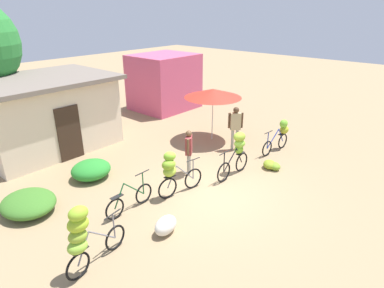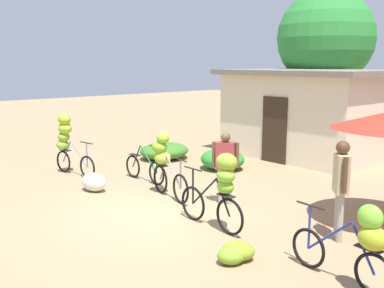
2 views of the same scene
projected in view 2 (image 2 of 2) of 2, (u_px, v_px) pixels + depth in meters
The scene contains 14 objects.
ground_plane at pixel (165, 211), 9.32m from camera, with size 60.00×60.00×0.00m, color #947B58.
building_low at pixel (309, 112), 14.77m from camera, with size 5.21×3.96×2.78m.
tree_behind_building at pixel (326, 38), 16.90m from camera, with size 3.59×3.59×5.70m.
hedge_bush_front_left at pixel (164, 151), 14.37m from camera, with size 1.40×1.60×0.51m, color #3B7226.
hedge_bush_front_right at pixel (222, 159), 12.95m from camera, with size 1.29×1.20×0.59m, color #28832C.
bicycle_leftmost at pixel (66, 138), 12.33m from camera, with size 1.66×0.45×1.65m.
bicycle_near_pile at pixel (144, 168), 11.63m from camera, with size 1.62×0.15×0.99m.
bicycle_center_loaded at pixel (164, 159), 10.32m from camera, with size 1.60×0.46×1.46m.
bicycle_by_shop at pixel (221, 184), 8.11m from camera, with size 1.68×0.44×1.45m.
bicycle_rightmost at pixel (359, 240), 5.98m from camera, with size 1.68×0.36×1.23m.
banana_pile_on_ground at pixel (236, 253), 6.96m from camera, with size 0.66×0.78×0.29m.
produce_sack at pixel (94, 182), 10.76m from camera, with size 0.70×0.44×0.44m, color silver.
person_vendor at pixel (225, 161), 9.67m from camera, with size 0.49×0.40×1.56m.
person_bystander at pixel (341, 180), 7.63m from camera, with size 0.43×0.44×1.74m.
Camera 2 is at (7.11, -5.44, 3.01)m, focal length 42.54 mm.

